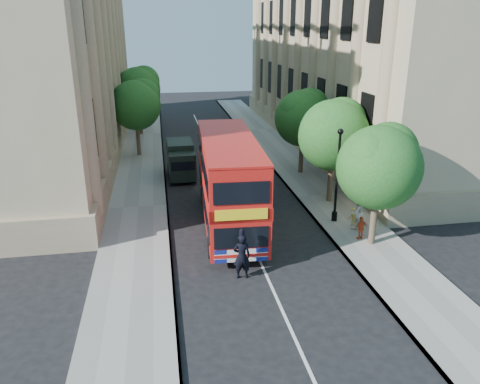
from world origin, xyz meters
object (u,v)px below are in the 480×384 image
box_van (181,161)px  woman_pedestrian (357,212)px  police_constable (242,256)px  lamp_post (337,179)px  double_decker_bus (229,180)px

box_van → woman_pedestrian: bearing=-53.1°
police_constable → woman_pedestrian: (6.81, 3.76, 0.03)m
box_van → woman_pedestrian: 13.90m
police_constable → woman_pedestrian: size_ratio=1.09×
police_constable → lamp_post: bearing=-137.1°
lamp_post → police_constable: lamp_post is taller
double_decker_bus → box_van: (-2.09, 9.08, -1.41)m
lamp_post → double_decker_bus: lamp_post is taller
lamp_post → woman_pedestrian: lamp_post is taller
lamp_post → box_van: bearing=129.0°
double_decker_bus → box_van: 9.43m
double_decker_bus → police_constable: (-0.32, -5.61, -1.60)m
lamp_post → box_van: 12.55m
double_decker_bus → woman_pedestrian: 6.94m
box_van → double_decker_bus: bearing=-78.3°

